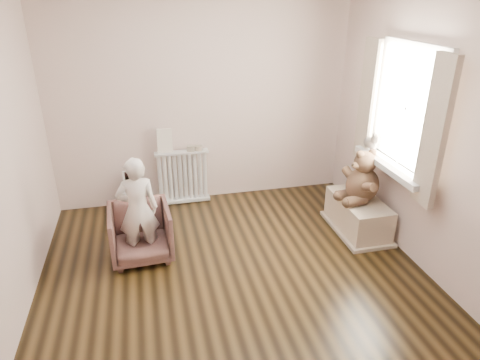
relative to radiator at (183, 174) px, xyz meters
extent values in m
cube|color=black|center=(0.30, -1.68, -0.39)|extent=(3.60, 3.60, 0.01)
cube|color=beige|center=(0.30, 0.12, 0.91)|extent=(3.60, 0.02, 2.60)
cube|color=beige|center=(0.30, -3.48, 0.91)|extent=(3.60, 0.02, 2.60)
cube|color=beige|center=(2.10, -1.68, 0.91)|extent=(0.02, 3.60, 2.60)
cube|color=white|center=(2.06, -1.38, 1.06)|extent=(0.03, 0.90, 1.10)
cube|color=silver|center=(1.97, -1.38, 0.48)|extent=(0.22, 1.10, 0.06)
cube|color=#B9A992|center=(1.95, -1.95, 1.00)|extent=(0.06, 0.26, 1.30)
cube|color=#B9A992|center=(1.95, -0.81, 1.00)|extent=(0.06, 0.26, 1.30)
cube|color=silver|center=(0.00, 0.00, 0.00)|extent=(0.65, 0.12, 0.69)
cube|color=beige|center=(-0.19, 0.00, 0.45)|extent=(0.18, 0.02, 0.30)
cylinder|color=#A59E8C|center=(0.12, 0.00, 0.33)|extent=(0.10, 0.10, 0.06)
cylinder|color=#A59E8C|center=(0.21, 0.00, 0.33)|extent=(0.10, 0.10, 0.06)
cube|color=silver|center=(-0.62, -0.03, -0.11)|extent=(0.31, 0.22, 0.49)
imported|color=brown|center=(-0.54, -1.11, -0.12)|extent=(0.62, 0.63, 0.55)
imported|color=silver|center=(-0.54, -1.16, 0.17)|extent=(0.40, 0.28, 1.07)
cube|color=#C2B194|center=(1.82, -1.13, -0.19)|extent=(0.43, 0.82, 0.38)
camera|label=1|loc=(-0.41, -4.90, 2.10)|focal=32.00mm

